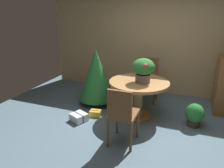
{
  "coord_description": "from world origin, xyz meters",
  "views": [
    {
      "loc": [
        0.72,
        -3.19,
        2.05
      ],
      "look_at": [
        -0.66,
        0.4,
        0.71
      ],
      "focal_mm": 34.33,
      "sensor_mm": 36.0,
      "label": 1
    }
  ],
  "objects_px": {
    "round_dining_table": "(139,89)",
    "potted_plant": "(194,114)",
    "wooden_chair_far": "(149,77)",
    "gift_box_cream": "(79,117)",
    "gift_box_gold": "(95,113)",
    "holiday_tree": "(96,75)",
    "wooden_chair_near": "(122,113)",
    "flower_vase": "(143,69)"
  },
  "relations": [
    {
      "from": "wooden_chair_near",
      "to": "gift_box_gold",
      "type": "bearing_deg",
      "value": 137.64
    },
    {
      "from": "round_dining_table",
      "to": "flower_vase",
      "type": "distance_m",
      "value": 0.44
    },
    {
      "from": "wooden_chair_near",
      "to": "potted_plant",
      "type": "height_order",
      "value": "wooden_chair_near"
    },
    {
      "from": "wooden_chair_far",
      "to": "holiday_tree",
      "type": "bearing_deg",
      "value": -149.08
    },
    {
      "from": "wooden_chair_far",
      "to": "gift_box_cream",
      "type": "xyz_separation_m",
      "value": [
        -1.02,
        -1.51,
        -0.48
      ]
    },
    {
      "from": "round_dining_table",
      "to": "wooden_chair_near",
      "type": "bearing_deg",
      "value": -90.0
    },
    {
      "from": "gift_box_cream",
      "to": "potted_plant",
      "type": "relative_size",
      "value": 0.83
    },
    {
      "from": "round_dining_table",
      "to": "flower_vase",
      "type": "bearing_deg",
      "value": -26.4
    },
    {
      "from": "gift_box_gold",
      "to": "holiday_tree",
      "type": "bearing_deg",
      "value": 112.15
    },
    {
      "from": "gift_box_gold",
      "to": "potted_plant",
      "type": "relative_size",
      "value": 0.55
    },
    {
      "from": "potted_plant",
      "to": "wooden_chair_far",
      "type": "bearing_deg",
      "value": 139.32
    },
    {
      "from": "flower_vase",
      "to": "round_dining_table",
      "type": "bearing_deg",
      "value": 153.6
    },
    {
      "from": "wooden_chair_near",
      "to": "potted_plant",
      "type": "relative_size",
      "value": 2.19
    },
    {
      "from": "wooden_chair_far",
      "to": "wooden_chair_near",
      "type": "bearing_deg",
      "value": -90.0
    },
    {
      "from": "flower_vase",
      "to": "wooden_chair_far",
      "type": "relative_size",
      "value": 0.46
    },
    {
      "from": "wooden_chair_far",
      "to": "potted_plant",
      "type": "bearing_deg",
      "value": -40.68
    },
    {
      "from": "gift_box_gold",
      "to": "gift_box_cream",
      "type": "bearing_deg",
      "value": -125.24
    },
    {
      "from": "wooden_chair_near",
      "to": "flower_vase",
      "type": "bearing_deg",
      "value": 85.66
    },
    {
      "from": "potted_plant",
      "to": "round_dining_table",
      "type": "bearing_deg",
      "value": -179.57
    },
    {
      "from": "gift_box_cream",
      "to": "potted_plant",
      "type": "distance_m",
      "value": 2.17
    },
    {
      "from": "round_dining_table",
      "to": "holiday_tree",
      "type": "xyz_separation_m",
      "value": [
        -1.05,
        0.29,
        0.11
      ]
    },
    {
      "from": "flower_vase",
      "to": "gift_box_cream",
      "type": "bearing_deg",
      "value": -153.23
    },
    {
      "from": "wooden_chair_far",
      "to": "gift_box_cream",
      "type": "height_order",
      "value": "wooden_chair_far"
    },
    {
      "from": "wooden_chair_far",
      "to": "gift_box_gold",
      "type": "relative_size",
      "value": 4.14
    },
    {
      "from": "potted_plant",
      "to": "gift_box_cream",
      "type": "bearing_deg",
      "value": -163.94
    },
    {
      "from": "round_dining_table",
      "to": "gift_box_cream",
      "type": "xyz_separation_m",
      "value": [
        -1.02,
        -0.59,
        -0.51
      ]
    },
    {
      "from": "flower_vase",
      "to": "wooden_chair_far",
      "type": "bearing_deg",
      "value": 94.5
    },
    {
      "from": "wooden_chair_far",
      "to": "gift_box_gold",
      "type": "xyz_separation_m",
      "value": [
        -0.81,
        -1.21,
        -0.5
      ]
    },
    {
      "from": "holiday_tree",
      "to": "wooden_chair_near",
      "type": "bearing_deg",
      "value": -51.58
    },
    {
      "from": "flower_vase",
      "to": "holiday_tree",
      "type": "bearing_deg",
      "value": 163.67
    },
    {
      "from": "wooden_chair_far",
      "to": "potted_plant",
      "type": "height_order",
      "value": "wooden_chair_far"
    },
    {
      "from": "wooden_chair_near",
      "to": "potted_plant",
      "type": "xyz_separation_m",
      "value": [
        1.06,
        1.04,
        -0.31
      ]
    },
    {
      "from": "wooden_chair_near",
      "to": "gift_box_gold",
      "type": "distance_m",
      "value": 1.2
    },
    {
      "from": "flower_vase",
      "to": "wooden_chair_far",
      "type": "distance_m",
      "value": 1.06
    },
    {
      "from": "round_dining_table",
      "to": "wooden_chair_near",
      "type": "relative_size",
      "value": 1.2
    },
    {
      "from": "holiday_tree",
      "to": "gift_box_gold",
      "type": "xyz_separation_m",
      "value": [
        0.24,
        -0.58,
        -0.63
      ]
    },
    {
      "from": "wooden_chair_far",
      "to": "gift_box_cream",
      "type": "relative_size",
      "value": 2.73
    },
    {
      "from": "holiday_tree",
      "to": "gift_box_gold",
      "type": "bearing_deg",
      "value": -67.85
    },
    {
      "from": "round_dining_table",
      "to": "potted_plant",
      "type": "relative_size",
      "value": 2.62
    },
    {
      "from": "wooden_chair_near",
      "to": "gift_box_cream",
      "type": "bearing_deg",
      "value": 156.91
    },
    {
      "from": "round_dining_table",
      "to": "gift_box_gold",
      "type": "xyz_separation_m",
      "value": [
        -0.81,
        -0.29,
        -0.53
      ]
    },
    {
      "from": "round_dining_table",
      "to": "gift_box_gold",
      "type": "bearing_deg",
      "value": -160.34
    }
  ]
}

